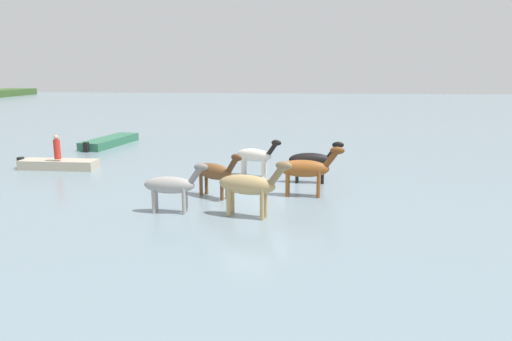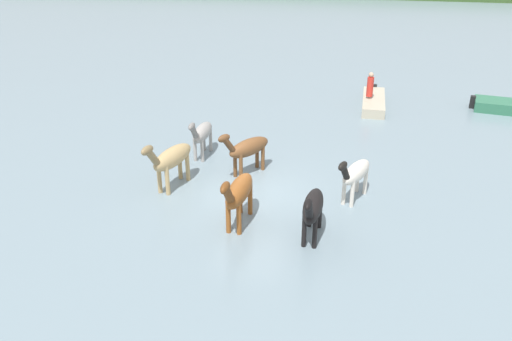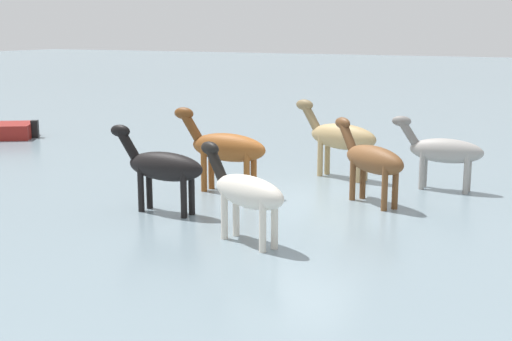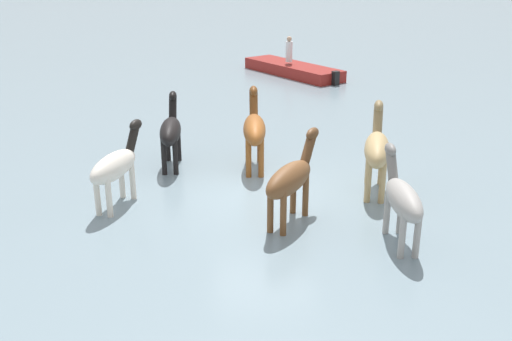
# 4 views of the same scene
# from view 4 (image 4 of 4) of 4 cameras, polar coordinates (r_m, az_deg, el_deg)

# --- Properties ---
(ground_plane) EXTENTS (160.68, 160.68, 0.00)m
(ground_plane) POSITION_cam_4_polar(r_m,az_deg,el_deg) (14.20, 0.81, -2.42)
(ground_plane) COLOR gray
(horse_lead) EXTENTS (0.71, 2.57, 2.00)m
(horse_lead) POSITION_cam_4_polar(r_m,az_deg,el_deg) (15.66, -0.16, 4.06)
(horse_lead) COLOR brown
(horse_lead) RESTS_ON ground_plane
(horse_rear_stallion) EXTENTS (0.60, 2.36, 1.84)m
(horse_rear_stallion) POSITION_cam_4_polar(r_m,az_deg,el_deg) (15.97, -8.26, 3.85)
(horse_rear_stallion) COLOR black
(horse_rear_stallion) RESTS_ON ground_plane
(horse_pinto_flank) EXTENTS (1.18, 2.24, 1.77)m
(horse_pinto_flank) POSITION_cam_4_polar(r_m,az_deg,el_deg) (13.67, -13.46, 0.47)
(horse_pinto_flank) COLOR silver
(horse_pinto_flank) RESTS_ON ground_plane
(horse_dark_mare) EXTENTS (1.10, 2.57, 2.00)m
(horse_dark_mare) POSITION_cam_4_polar(r_m,az_deg,el_deg) (14.35, 11.63, 2.09)
(horse_dark_mare) COLOR tan
(horse_dark_mare) RESTS_ON ground_plane
(horse_chestnut_trailing) EXTENTS (1.61, 2.18, 1.84)m
(horse_chestnut_trailing) POSITION_cam_4_polar(r_m,az_deg,el_deg) (12.47, 3.38, -0.76)
(horse_chestnut_trailing) COLOR brown
(horse_chestnut_trailing) RESTS_ON ground_plane
(horse_gray_outer) EXTENTS (0.55, 2.27, 1.77)m
(horse_gray_outer) POSITION_cam_4_polar(r_m,az_deg,el_deg) (11.90, 14.00, -2.64)
(horse_gray_outer) COLOR #9E9993
(horse_gray_outer) RESTS_ON ground_plane
(boat_tender_starboard) EXTENTS (4.31, 5.57, 0.77)m
(boat_tender_starboard) POSITION_cam_4_polar(r_m,az_deg,el_deg) (28.42, 3.61, 9.60)
(boat_tender_starboard) COLOR maroon
(boat_tender_starboard) RESTS_ON ground_plane
(person_helmsman_aft) EXTENTS (0.32, 0.32, 1.19)m
(person_helmsman_aft) POSITION_cam_4_polar(r_m,az_deg,el_deg) (28.26, 3.22, 11.57)
(person_helmsman_aft) COLOR silver
(person_helmsman_aft) RESTS_ON boat_tender_starboard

